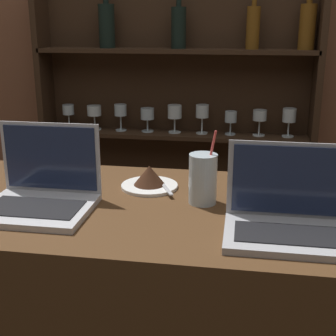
% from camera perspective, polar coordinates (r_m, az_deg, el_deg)
% --- Properties ---
extents(back_wall, '(7.00, 0.06, 2.70)m').
position_cam_1_polar(back_wall, '(2.42, 4.64, 14.81)').
color(back_wall, brown).
rests_on(back_wall, ground_plane).
extents(back_shelf, '(1.38, 0.18, 1.66)m').
position_cam_1_polar(back_shelf, '(2.42, 1.13, 3.71)').
color(back_shelf, '#332114').
rests_on(back_shelf, ground_plane).
extents(laptop_near, '(0.30, 0.25, 0.23)m').
position_cam_1_polar(laptop_near, '(1.37, -15.21, -2.77)').
color(laptop_near, silver).
rests_on(laptop_near, bar_counter).
extents(laptop_far, '(0.34, 0.21, 0.22)m').
position_cam_1_polar(laptop_far, '(1.19, 15.22, -5.65)').
color(laptop_far, '#ADADB2').
rests_on(laptop_far, bar_counter).
extents(cake_plate, '(0.18, 0.18, 0.07)m').
position_cam_1_polar(cake_plate, '(1.48, -2.26, -1.35)').
color(cake_plate, white).
rests_on(cake_plate, bar_counter).
extents(water_glass, '(0.08, 0.08, 0.22)m').
position_cam_1_polar(water_glass, '(1.34, 4.28, -1.32)').
color(water_glass, silver).
rests_on(water_glass, bar_counter).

